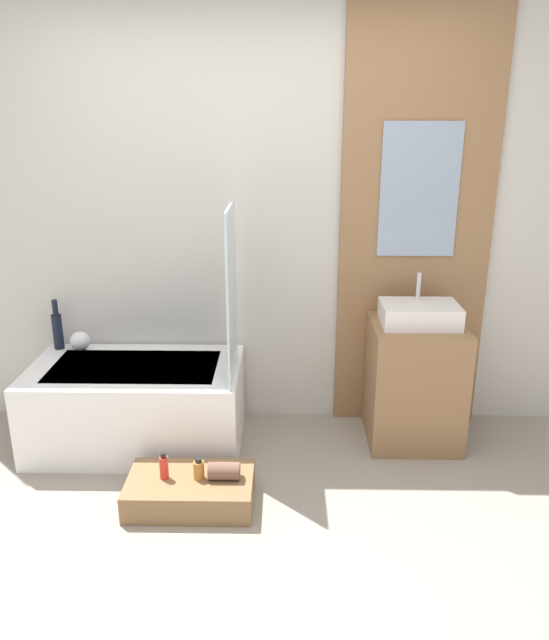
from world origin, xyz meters
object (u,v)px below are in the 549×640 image
at_px(vase_round_light, 80,341).
at_px(bottle_soap_secondary, 199,470).
at_px(bottle_soap_primary, 164,467).
at_px(vase_tall_dark, 58,329).
at_px(sink, 420,314).
at_px(bathtub, 137,404).
at_px(wooden_step_bench, 190,491).

xyz_separation_m(vase_round_light, bottle_soap_secondary, (0.84, -0.87, -0.36)).
bearing_deg(bottle_soap_primary, vase_tall_dark, 132.06).
bearing_deg(vase_round_light, bottle_soap_secondary, -45.82).
relative_size(bottle_soap_primary, bottle_soap_secondary, 1.26).
bearing_deg(sink, bathtub, -177.20).
relative_size(bathtub, sink, 2.80).
distance_m(vase_round_light, bottle_soap_secondary, 1.26).
xyz_separation_m(vase_round_light, bottle_soap_primary, (0.67, -0.87, -0.35)).
bearing_deg(bottle_soap_primary, vase_round_light, 127.53).
relative_size(vase_round_light, bottle_soap_secondary, 1.05).
distance_m(bottle_soap_primary, bottle_soap_secondary, 0.18).
height_order(sink, bottle_soap_primary, sink).
bearing_deg(bathtub, wooden_step_bench, -57.10).
xyz_separation_m(sink, bottle_soap_primary, (-1.39, -0.70, -0.59)).
distance_m(vase_round_light, bottle_soap_primary, 1.15).
relative_size(bathtub, bottle_soap_primary, 8.49).
bearing_deg(bottle_soap_secondary, vase_round_light, 134.18).
distance_m(sink, bottle_soap_primary, 1.66).
relative_size(bathtub, vase_tall_dark, 3.88).
relative_size(wooden_step_bench, vase_tall_dark, 2.02).
bearing_deg(vase_tall_dark, bathtub, -27.34).
bearing_deg(wooden_step_bench, bottle_soap_secondary, 0.00).
bearing_deg(bottle_soap_secondary, sink, 30.05).
bearing_deg(bathtub, sink, 2.80).
height_order(wooden_step_bench, vase_tall_dark, vase_tall_dark).
distance_m(bathtub, bottle_soap_secondary, 0.77).
relative_size(bathtub, wooden_step_bench, 1.93).
distance_m(bathtub, sink, 1.75).
height_order(bathtub, vase_tall_dark, vase_tall_dark).
relative_size(wooden_step_bench, bottle_soap_secondary, 5.54).
distance_m(wooden_step_bench, vase_round_light, 1.27).
distance_m(wooden_step_bench, sink, 1.62).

